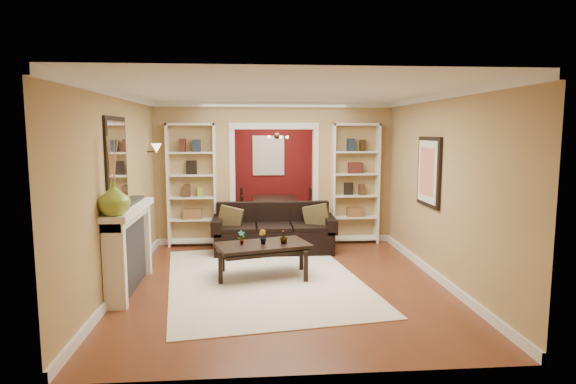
{
  "coord_description": "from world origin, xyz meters",
  "views": [
    {
      "loc": [
        -0.48,
        -8.02,
        2.17
      ],
      "look_at": [
        0.11,
        -0.8,
        1.24
      ],
      "focal_mm": 30.0,
      "sensor_mm": 36.0,
      "label": 1
    }
  ],
  "objects": [
    {
      "name": "dining_chair_se",
      "position": [
        0.69,
        2.85,
        0.44
      ],
      "size": [
        0.56,
        0.56,
        0.88
      ],
      "primitive_type": "cube",
      "rotation": [
        0.0,
        0.0,
        -1.23
      ],
      "color": "black",
      "rests_on": "floor"
    },
    {
      "name": "plant_left",
      "position": [
        -0.6,
        -1.07,
        0.61
      ],
      "size": [
        0.13,
        0.11,
        0.2
      ],
      "primitive_type": "imported",
      "rotation": [
        0.0,
        0.0,
        0.36
      ],
      "color": "#336626",
      "rests_on": "coffee_table"
    },
    {
      "name": "dining_chair_ne",
      "position": [
        0.69,
        2.25,
        0.38
      ],
      "size": [
        0.49,
        0.49,
        0.75
      ],
      "primitive_type": "cube",
      "rotation": [
        0.0,
        0.0,
        -1.98
      ],
      "color": "black",
      "rests_on": "floor"
    },
    {
      "name": "mirror",
      "position": [
        -2.23,
        -1.5,
        1.8
      ],
      "size": [
        0.03,
        0.95,
        1.1
      ],
      "primitive_type": "cube",
      "color": "silver",
      "rests_on": "wall_left"
    },
    {
      "name": "wall_sconce",
      "position": [
        -2.15,
        0.55,
        1.83
      ],
      "size": [
        0.18,
        0.18,
        0.22
      ],
      "primitive_type": "cube",
      "color": "#FFE0A5",
      "rests_on": "wall_left"
    },
    {
      "name": "wall_left",
      "position": [
        -2.25,
        0.0,
        1.35
      ],
      "size": [
        0.0,
        8.0,
        8.0
      ],
      "primitive_type": "plane",
      "rotation": [
        1.57,
        0.0,
        1.57
      ],
      "color": "tan",
      "rests_on": "ground"
    },
    {
      "name": "sofa",
      "position": [
        -0.05,
        0.45,
        0.43
      ],
      "size": [
        2.18,
        0.94,
        0.85
      ],
      "primitive_type": "cube",
      "color": "black",
      "rests_on": "floor"
    },
    {
      "name": "dining_window",
      "position": [
        0.0,
        3.93,
        1.55
      ],
      "size": [
        0.78,
        0.03,
        0.98
      ],
      "primitive_type": "cube",
      "color": "#8CA5CC",
      "rests_on": "wall_back"
    },
    {
      "name": "wall_back",
      "position": [
        0.0,
        4.0,
        1.35
      ],
      "size": [
        8.0,
        0.0,
        8.0
      ],
      "primitive_type": "plane",
      "rotation": [
        1.57,
        0.0,
        0.0
      ],
      "color": "tan",
      "rests_on": "ground"
    },
    {
      "name": "dining_table",
      "position": [
        0.14,
        2.55,
        0.32
      ],
      "size": [
        1.8,
        1.01,
        0.63
      ],
      "primitive_type": "imported",
      "rotation": [
        0.0,
        0.0,
        1.57
      ],
      "color": "black",
      "rests_on": "floor"
    },
    {
      "name": "coffee_table",
      "position": [
        -0.29,
        -1.07,
        0.25
      ],
      "size": [
        1.48,
        1.06,
        0.51
      ],
      "primitive_type": "cube",
      "rotation": [
        0.0,
        0.0,
        0.28
      ],
      "color": "black",
      "rests_on": "floor"
    },
    {
      "name": "plant_right",
      "position": [
        0.02,
        -1.07,
        0.61
      ],
      "size": [
        0.16,
        0.16,
        0.21
      ],
      "primitive_type": "imported",
      "rotation": [
        0.0,
        0.0,
        4.04
      ],
      "color": "#336626",
      "rests_on": "coffee_table"
    },
    {
      "name": "pillow_left",
      "position": [
        -0.82,
        0.43,
        0.62
      ],
      "size": [
        0.42,
        0.19,
        0.41
      ],
      "primitive_type": "cube",
      "rotation": [
        0.0,
        0.0,
        -0.19
      ],
      "color": "brown",
      "rests_on": "sofa"
    },
    {
      "name": "dining_chair_sw",
      "position": [
        -0.41,
        2.85,
        0.46
      ],
      "size": [
        0.47,
        0.47,
        0.92
      ],
      "primitive_type": "cube",
      "rotation": [
        0.0,
        0.0,
        1.6
      ],
      "color": "black",
      "rests_on": "floor"
    },
    {
      "name": "vase",
      "position": [
        -2.09,
        -2.2,
        1.36
      ],
      "size": [
        0.5,
        0.5,
        0.4
      ],
      "primitive_type": "imported",
      "rotation": [
        0.0,
        0.0,
        0.38
      ],
      "color": "olive",
      "rests_on": "fireplace"
    },
    {
      "name": "chandelier",
      "position": [
        0.0,
        2.7,
        2.02
      ],
      "size": [
        0.5,
        0.5,
        0.3
      ],
      "primitive_type": "cube",
      "color": "#3E2D1C",
      "rests_on": "ceiling"
    },
    {
      "name": "framed_art",
      "position": [
        2.21,
        -1.0,
        1.55
      ],
      "size": [
        0.04,
        0.85,
        1.05
      ],
      "primitive_type": "cube",
      "color": "black",
      "rests_on": "wall_right"
    },
    {
      "name": "plant_center",
      "position": [
        -0.29,
        -1.07,
        0.61
      ],
      "size": [
        0.15,
        0.15,
        0.21
      ],
      "primitive_type": "imported",
      "rotation": [
        0.0,
        0.0,
        2.34
      ],
      "color": "#336626",
      "rests_on": "coffee_table"
    },
    {
      "name": "ceiling",
      "position": [
        0.0,
        0.0,
        2.7
      ],
      "size": [
        8.0,
        8.0,
        0.0
      ],
      "primitive_type": "plane",
      "rotation": [
        3.14,
        0.0,
        0.0
      ],
      "color": "white",
      "rests_on": "ground"
    },
    {
      "name": "wall_right",
      "position": [
        2.25,
        0.0,
        1.35
      ],
      "size": [
        0.0,
        8.0,
        8.0
      ],
      "primitive_type": "plane",
      "rotation": [
        1.57,
        0.0,
        -1.57
      ],
      "color": "tan",
      "rests_on": "ground"
    },
    {
      "name": "partition_wall",
      "position": [
        0.0,
        1.2,
        1.35
      ],
      "size": [
        4.5,
        0.15,
        2.7
      ],
      "primitive_type": "cube",
      "color": "tan",
      "rests_on": "floor"
    },
    {
      "name": "dining_chair_nw",
      "position": [
        -0.41,
        2.25,
        0.4
      ],
      "size": [
        0.41,
        0.41,
        0.8
      ],
      "primitive_type": "cube",
      "rotation": [
        0.0,
        0.0,
        1.54
      ],
      "color": "black",
      "rests_on": "floor"
    },
    {
      "name": "bookshelf_right",
      "position": [
        1.55,
        1.03,
        1.15
      ],
      "size": [
        0.9,
        0.3,
        2.3
      ],
      "primitive_type": "cube",
      "color": "white",
      "rests_on": "floor"
    },
    {
      "name": "fireplace",
      "position": [
        -2.09,
        -1.5,
        0.58
      ],
      "size": [
        0.32,
        1.7,
        1.16
      ],
      "primitive_type": "cube",
      "color": "white",
      "rests_on": "floor"
    },
    {
      "name": "wall_front",
      "position": [
        0.0,
        -4.0,
        1.35
      ],
      "size": [
        8.0,
        0.0,
        8.0
      ],
      "primitive_type": "plane",
      "rotation": [
        -1.57,
        0.0,
        0.0
      ],
      "color": "tan",
      "rests_on": "ground"
    },
    {
      "name": "area_rug",
      "position": [
        -0.28,
        -1.17,
        0.01
      ],
      "size": [
        3.22,
        4.14,
        0.01
      ],
      "primitive_type": "cube",
      "rotation": [
        0.0,
        0.0,
        0.15
      ],
      "color": "white",
      "rests_on": "floor"
    },
    {
      "name": "pillow_right",
      "position": [
        0.72,
        0.43,
        0.64
      ],
      "size": [
        0.46,
        0.26,
        0.44
      ],
      "primitive_type": "cube",
      "rotation": [
        0.0,
        0.0,
        -0.33
      ],
      "color": "brown",
      "rests_on": "sofa"
    },
    {
      "name": "floor",
      "position": [
        0.0,
        0.0,
        0.0
      ],
      "size": [
        8.0,
        8.0,
        0.0
      ],
      "primitive_type": "plane",
      "color": "brown",
      "rests_on": "ground"
    },
    {
      "name": "bookshelf_left",
      "position": [
        -1.55,
        1.03,
        1.15
      ],
      "size": [
        0.9,
        0.3,
        2.3
      ],
      "primitive_type": "cube",
      "color": "white",
      "rests_on": "floor"
    },
    {
      "name": "red_back_panel",
      "position": [
        0.0,
        3.97,
        1.32
      ],
      "size": [
        4.44,
        0.04,
        2.64
      ],
      "primitive_type": "cube",
      "color": "maroon",
      "rests_on": "floor"
    }
  ]
}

